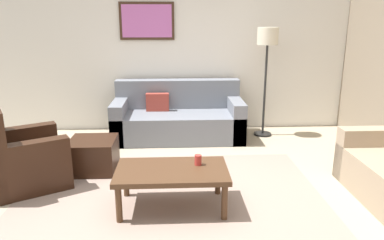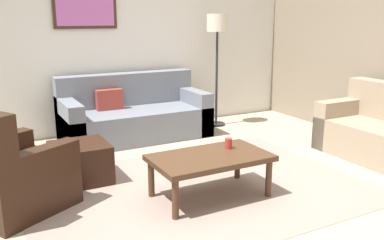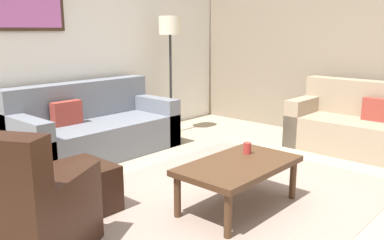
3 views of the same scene
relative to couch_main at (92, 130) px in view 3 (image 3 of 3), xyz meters
name	(u,v)px [view 3 (image 3 of 3)]	position (x,y,z in m)	size (l,w,h in m)	color
ground_plane	(217,201)	(-0.11, -2.09, -0.30)	(8.00, 8.00, 0.00)	tan
rear_partition	(56,39)	(-0.11, 0.51, 1.10)	(6.00, 0.12, 2.80)	silver
stone_feature_panel	(356,39)	(2.89, -2.09, 1.10)	(0.12, 5.20, 2.80)	gray
area_rug	(217,201)	(-0.11, -2.09, -0.29)	(3.24, 2.35, 0.01)	gray
couch_main	(92,130)	(0.00, 0.00, 0.00)	(2.01, 0.93, 0.88)	slate
couch_loveseat	(358,127)	(2.36, -2.42, 0.01)	(0.83, 1.59, 0.88)	gray
armchair_leather	(13,222)	(-1.79, -1.73, 0.01)	(1.09, 1.09, 0.95)	black
ottoman	(77,189)	(-1.07, -1.33, -0.10)	(0.56, 0.56, 0.40)	black
coffee_table	(239,168)	(-0.08, -2.30, 0.06)	(1.10, 0.64, 0.41)	#472D1C
cup	(247,148)	(0.18, -2.20, 0.17)	(0.07, 0.07, 0.10)	#B2332D
lamp_standing	(170,38)	(1.38, -0.01, 1.11)	(0.32, 0.32, 1.71)	black
framed_artwork	(28,5)	(-0.48, 0.43, 1.50)	(0.87, 0.04, 0.59)	#382316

